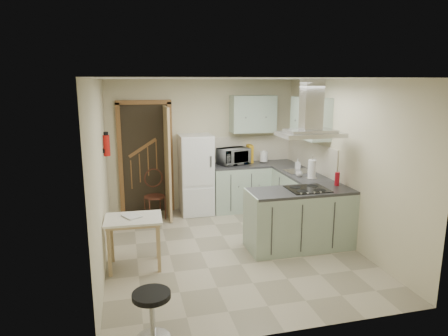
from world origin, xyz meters
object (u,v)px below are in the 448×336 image
object	(u,v)px
extractor_hood	(310,134)
microwave	(233,156)
drop_leaf_table	(135,242)
fridge	(196,174)
bentwood_chair	(155,197)
stool	(152,316)
peninsula	(300,219)

from	to	relation	value
extractor_hood	microwave	bearing A→B (deg)	105.87
drop_leaf_table	fridge	bearing A→B (deg)	62.17
extractor_hood	bentwood_chair	size ratio (longest dim) A/B	1.09
drop_leaf_table	microwave	xyz separation A→B (m)	(1.95, 2.11, 0.71)
extractor_hood	microwave	size ratio (longest dim) A/B	1.60
stool	microwave	world-z (taller)	microwave
drop_leaf_table	stool	bearing A→B (deg)	-83.26
microwave	peninsula	bearing A→B (deg)	-94.80
extractor_hood	microwave	distance (m)	2.22
peninsula	bentwood_chair	distance (m)	2.73
fridge	peninsula	distance (m)	2.35
extractor_hood	drop_leaf_table	size ratio (longest dim) A/B	1.21
peninsula	stool	world-z (taller)	peninsula
fridge	peninsula	size ratio (longest dim) A/B	0.97
extractor_hood	drop_leaf_table	bearing A→B (deg)	-178.51
bentwood_chair	stool	xyz separation A→B (m)	(-0.30, -3.54, -0.16)
fridge	drop_leaf_table	xyz separation A→B (m)	(-1.21, -2.05, -0.40)
drop_leaf_table	extractor_hood	bearing A→B (deg)	4.21
peninsula	stool	xyz separation A→B (m)	(-2.32, -1.70, -0.20)
bentwood_chair	drop_leaf_table	bearing A→B (deg)	-115.74
fridge	peninsula	xyz separation A→B (m)	(1.22, -1.98, -0.30)
drop_leaf_table	stool	distance (m)	1.64
drop_leaf_table	microwave	size ratio (longest dim) A/B	1.32
extractor_hood	microwave	xyz separation A→B (m)	(-0.58, 2.04, -0.66)
extractor_hood	bentwood_chair	xyz separation A→B (m)	(-2.12, 1.84, -1.31)
peninsula	extractor_hood	xyz separation A→B (m)	(0.10, 0.00, 1.27)
extractor_hood	drop_leaf_table	distance (m)	2.88
fridge	stool	xyz separation A→B (m)	(-1.09, -3.68, -0.50)
extractor_hood	stool	world-z (taller)	extractor_hood
microwave	stool	bearing A→B (deg)	-134.21
peninsula	drop_leaf_table	distance (m)	2.44
fridge	bentwood_chair	size ratio (longest dim) A/B	1.82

